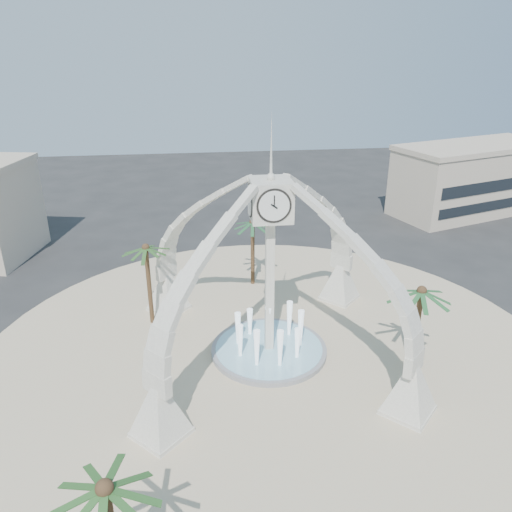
{
  "coord_description": "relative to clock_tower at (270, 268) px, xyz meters",
  "views": [
    {
      "loc": [
        -4.69,
        -28.93,
        19.83
      ],
      "look_at": [
        -0.64,
        2.0,
        6.5
      ],
      "focal_mm": 35.0,
      "sensor_mm": 36.0,
      "label": 1
    }
  ],
  "objects": [
    {
      "name": "ground",
      "position": [
        0.0,
        0.0,
        -6.49
      ],
      "size": [
        140.0,
        140.0,
        0.0
      ],
      "primitive_type": "plane",
      "color": "#282828",
      "rests_on": "ground"
    },
    {
      "name": "plaza",
      "position": [
        0.0,
        0.0,
        -6.46
      ],
      "size": [
        40.0,
        40.0,
        0.06
      ],
      "primitive_type": "cylinder",
      "color": "#C0AF8E",
      "rests_on": "ground"
    },
    {
      "name": "clock_tower",
      "position": [
        0.0,
        0.0,
        0.0
      ],
      "size": [
        17.94,
        17.94,
        16.3
      ],
      "color": "silver",
      "rests_on": "ground"
    },
    {
      "name": "fountain",
      "position": [
        0.0,
        0.0,
        -6.2
      ],
      "size": [
        8.0,
        8.0,
        3.62
      ],
      "color": "#959698",
      "rests_on": "ground"
    },
    {
      "name": "building_ne",
      "position": [
        30.0,
        28.0,
        -2.18
      ],
      "size": [
        21.87,
        14.17,
        8.6
      ],
      "rotation": [
        0.0,
        0.0,
        0.31
      ],
      "color": "#BCAB93",
      "rests_on": "ground"
    },
    {
      "name": "palm_east",
      "position": [
        9.13,
        -2.86,
        -0.91
      ],
      "size": [
        5.25,
        5.25,
        6.41
      ],
      "rotation": [
        0.0,
        0.0,
        -0.41
      ],
      "color": "brown",
      "rests_on": "ground"
    },
    {
      "name": "palm_west",
      "position": [
        -8.28,
        5.16,
        -0.35
      ],
      "size": [
        4.12,
        4.12,
        6.92
      ],
      "rotation": [
        0.0,
        0.0,
        -0.17
      ],
      "color": "brown",
      "rests_on": "ground"
    },
    {
      "name": "palm_north",
      "position": [
        0.22,
        10.82,
        -0.74
      ],
      "size": [
        4.74,
        4.74,
        6.54
      ],
      "rotation": [
        0.0,
        0.0,
        -0.38
      ],
      "color": "brown",
      "rests_on": "ground"
    },
    {
      "name": "palm_south",
      "position": [
        -8.14,
        -16.05,
        -0.52
      ],
      "size": [
        4.39,
        4.39,
        6.82
      ],
      "rotation": [
        0.0,
        0.0,
        -0.09
      ],
      "color": "brown",
      "rests_on": "ground"
    }
  ]
}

